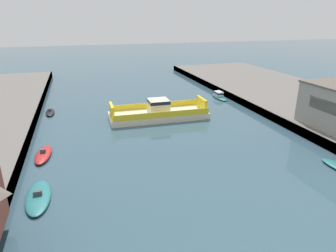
% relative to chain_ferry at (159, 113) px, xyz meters
% --- Properties ---
extents(chain_ferry, '(18.34, 6.86, 3.63)m').
position_rel_chain_ferry_xyz_m(chain_ferry, '(0.00, 0.00, 0.00)').
color(chain_ferry, beige).
rests_on(chain_ferry, ground).
extents(moored_boat_near_left, '(2.53, 6.28, 1.09)m').
position_rel_chain_ferry_xyz_m(moored_boat_near_left, '(-19.34, -11.23, -0.80)').
color(moored_boat_near_left, red).
rests_on(moored_boat_near_left, ground).
extents(moored_boat_mid_left, '(2.62, 7.02, 0.98)m').
position_rel_chain_ferry_xyz_m(moored_boat_mid_left, '(-19.00, -21.88, -0.85)').
color(moored_boat_mid_left, '#237075').
rests_on(moored_boat_mid_left, ground).
extents(moored_boat_far_left, '(2.23, 6.61, 1.51)m').
position_rel_chain_ferry_xyz_m(moored_boat_far_left, '(17.45, 10.09, -0.55)').
color(moored_boat_far_left, '#237075').
rests_on(moored_boat_far_left, ground).
extents(moored_boat_upstream_a, '(1.80, 5.35, 1.00)m').
position_rel_chain_ferry_xyz_m(moored_boat_upstream_a, '(-19.74, 9.01, -0.84)').
color(moored_boat_upstream_a, black).
rests_on(moored_boat_upstream_a, ground).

